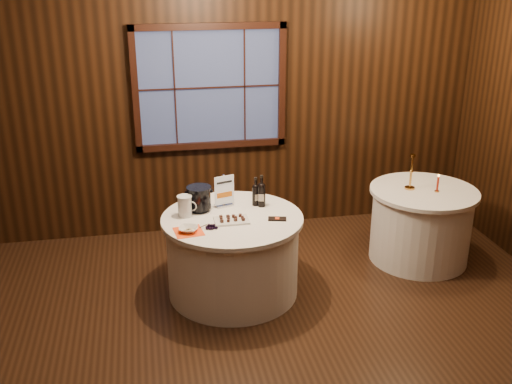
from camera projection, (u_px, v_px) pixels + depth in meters
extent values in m
plane|color=black|center=(253.00, 355.00, 4.74)|extent=(6.00, 6.00, 0.00)
cube|color=black|center=(210.00, 100.00, 6.48)|extent=(6.00, 0.02, 3.00)
cube|color=navy|center=(210.00, 87.00, 6.40)|extent=(1.50, 0.01, 1.20)
cylinder|color=white|center=(233.00, 257.00, 5.52)|extent=(1.20, 1.20, 0.73)
cylinder|color=white|center=(232.00, 219.00, 5.38)|extent=(1.28, 1.28, 0.04)
cylinder|color=white|center=(420.00, 226.00, 6.15)|extent=(1.00, 1.00, 0.73)
cylinder|color=white|center=(424.00, 191.00, 6.01)|extent=(1.08, 1.08, 0.04)
cube|color=#BCBBC3|center=(224.00, 205.00, 5.60)|extent=(0.18, 0.14, 0.02)
cube|color=#BCBBC3|center=(224.00, 190.00, 5.55)|extent=(0.02, 0.02, 0.30)
cube|color=silver|center=(224.00, 190.00, 5.53)|extent=(0.19, 0.06, 0.28)
cylinder|color=black|center=(256.00, 196.00, 5.60)|extent=(0.07, 0.07, 0.18)
sphere|color=black|center=(256.00, 188.00, 5.56)|extent=(0.07, 0.07, 0.07)
cylinder|color=black|center=(256.00, 183.00, 5.55)|extent=(0.02, 0.02, 0.08)
cylinder|color=black|center=(256.00, 179.00, 5.53)|extent=(0.03, 0.03, 0.02)
cube|color=beige|center=(256.00, 198.00, 5.57)|extent=(0.05, 0.02, 0.06)
cylinder|color=black|center=(262.00, 196.00, 5.57)|extent=(0.07, 0.07, 0.20)
sphere|color=black|center=(262.00, 187.00, 5.53)|extent=(0.07, 0.07, 0.07)
cylinder|color=black|center=(262.00, 181.00, 5.51)|extent=(0.03, 0.03, 0.09)
cylinder|color=black|center=(262.00, 177.00, 5.50)|extent=(0.03, 0.03, 0.02)
cube|color=beige|center=(262.00, 198.00, 5.53)|extent=(0.05, 0.02, 0.07)
cylinder|color=black|center=(200.00, 209.00, 5.50)|extent=(0.16, 0.16, 0.03)
cylinder|color=black|center=(199.00, 198.00, 5.46)|extent=(0.21, 0.21, 0.18)
cylinder|color=black|center=(199.00, 188.00, 5.42)|extent=(0.23, 0.23, 0.02)
cube|color=silver|center=(232.00, 220.00, 5.27)|extent=(0.30, 0.20, 0.02)
cube|color=black|center=(277.00, 219.00, 5.31)|extent=(0.18, 0.12, 0.01)
cylinder|color=#332312|center=(203.00, 226.00, 5.13)|extent=(0.07, 0.03, 0.03)
cylinder|color=silver|center=(185.00, 207.00, 5.35)|extent=(0.12, 0.12, 0.18)
cylinder|color=silver|center=(184.00, 197.00, 5.32)|extent=(0.14, 0.14, 0.01)
torus|color=silver|center=(192.00, 205.00, 5.36)|extent=(0.09, 0.04, 0.09)
cube|color=#FF4915|center=(189.00, 232.00, 5.08)|extent=(0.26, 0.26, 0.00)
imported|color=silver|center=(189.00, 229.00, 5.07)|extent=(0.20, 0.20, 0.04)
cylinder|color=#C18A3C|center=(410.00, 188.00, 6.02)|extent=(0.10, 0.10, 0.02)
cylinder|color=#C18A3C|center=(411.00, 172.00, 5.96)|extent=(0.02, 0.02, 0.32)
cylinder|color=#C18A3C|center=(413.00, 156.00, 5.90)|extent=(0.05, 0.05, 0.03)
cylinder|color=#C18A3C|center=(437.00, 191.00, 5.95)|extent=(0.05, 0.05, 0.01)
cylinder|color=#A31E0C|center=(438.00, 184.00, 5.92)|extent=(0.02, 0.02, 0.15)
sphere|color=#FFB23F|center=(439.00, 176.00, 5.89)|extent=(0.02, 0.02, 0.02)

